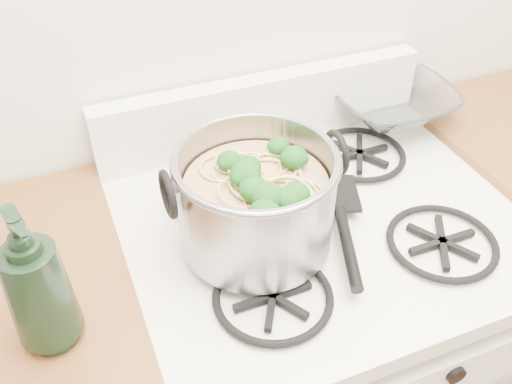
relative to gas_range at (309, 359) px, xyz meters
name	(u,v)px	position (x,y,z in m)	size (l,w,h in m)	color
gas_range	(309,359)	(0.00, 0.00, 0.00)	(0.76, 0.66, 0.92)	white
stock_pot	(256,201)	(-0.15, -0.02, 0.57)	(0.31, 0.28, 0.19)	gray
spatula	(335,191)	(0.04, 0.04, 0.50)	(0.29, 0.31, 0.02)	black
glass_bowl	(389,108)	(0.31, 0.26, 0.50)	(0.11, 0.11, 0.03)	white
bottle	(35,280)	(-0.51, -0.10, 0.61)	(0.10, 0.10, 0.25)	black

